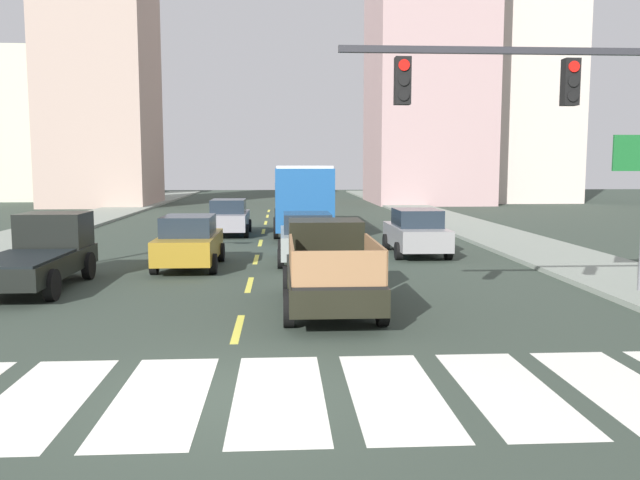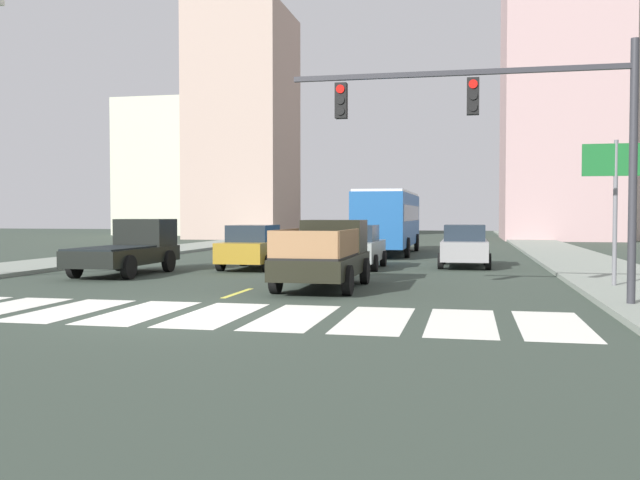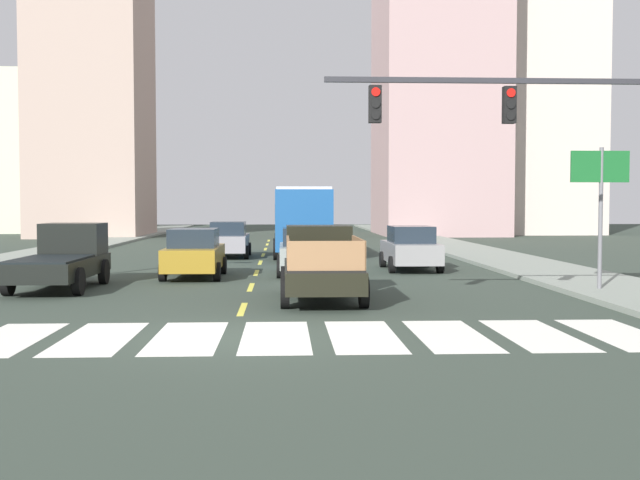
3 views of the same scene
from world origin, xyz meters
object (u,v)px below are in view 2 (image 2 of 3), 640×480
at_px(pickup_stakebed, 326,255).
at_px(sedan_far, 356,247).
at_px(city_bus, 389,218).
at_px(traffic_signal_gantry, 519,126).
at_px(pickup_dark, 131,248).
at_px(sedan_near_left, 320,238).
at_px(direction_sign_green, 615,182).
at_px(sedan_near_right, 465,246).
at_px(sedan_mid, 254,247).

bearing_deg(pickup_stakebed, sedan_far, 90.85).
xyz_separation_m(pickup_stakebed, sedan_far, (-0.24, 7.12, -0.08)).
distance_m(city_bus, traffic_signal_gantry, 21.67).
xyz_separation_m(pickup_dark, traffic_signal_gantry, (12.97, -6.52, 3.23)).
relative_size(pickup_dark, sedan_near_left, 1.18).
bearing_deg(sedan_near_left, sedan_far, -70.64).
bearing_deg(direction_sign_green, sedan_near_right, 116.87).
xyz_separation_m(pickup_dark, sedan_far, (7.54, 4.08, -0.06)).
xyz_separation_m(sedan_far, traffic_signal_gantry, (5.43, -10.60, 3.29)).
bearing_deg(sedan_mid, sedan_near_right, 17.97).
bearing_deg(sedan_far, city_bus, 90.79).
relative_size(sedan_mid, direction_sign_green, 1.05).
distance_m(sedan_mid, traffic_signal_gantry, 13.80).
bearing_deg(pickup_stakebed, sedan_mid, 122.80).
xyz_separation_m(pickup_dark, sedan_near_left, (4.14, 13.28, -0.06)).
height_order(sedan_near_left, sedan_near_right, same).
height_order(sedan_near_right, direction_sign_green, direction_sign_green).
xyz_separation_m(pickup_dark, direction_sign_green, (15.82, -2.34, 2.11)).
distance_m(pickup_stakebed, sedan_near_left, 16.72).
height_order(pickup_stakebed, city_bus, city_bus).
distance_m(city_bus, direction_sign_green, 18.63).
relative_size(pickup_stakebed, traffic_signal_gantry, 0.67).
bearing_deg(sedan_near_left, direction_sign_green, -54.12).
bearing_deg(pickup_stakebed, sedan_near_right, 64.96).
distance_m(sedan_near_left, sedan_near_right, 10.64).
relative_size(sedan_near_left, sedan_near_right, 1.00).
relative_size(pickup_stakebed, pickup_dark, 1.00).
distance_m(sedan_near_right, direction_sign_green, 9.37).
bearing_deg(sedan_near_right, sedan_mid, -163.17).
height_order(traffic_signal_gantry, direction_sign_green, traffic_signal_gantry).
bearing_deg(pickup_dark, pickup_stakebed, -23.28).
bearing_deg(sedan_far, pickup_stakebed, -86.57).
relative_size(sedan_far, sedan_near_right, 1.00).
xyz_separation_m(sedan_mid, traffic_signal_gantry, (9.32, -9.63, 3.29)).
bearing_deg(pickup_stakebed, traffic_signal_gantry, -34.92).
bearing_deg(pickup_dark, direction_sign_green, -10.30).
xyz_separation_m(pickup_stakebed, direction_sign_green, (8.04, 0.71, 2.10)).
xyz_separation_m(sedan_near_left, direction_sign_green, (11.68, -15.61, 2.17)).
height_order(sedan_far, direction_sign_green, direction_sign_green).
height_order(pickup_stakebed, sedan_near_left, pickup_stakebed).
relative_size(sedan_mid, traffic_signal_gantry, 0.56).
relative_size(pickup_stakebed, sedan_far, 1.18).
distance_m(sedan_near_left, sedan_mid, 10.18).
xyz_separation_m(sedan_near_left, traffic_signal_gantry, (8.83, -19.80, 3.29)).
relative_size(sedan_near_left, direction_sign_green, 1.05).
height_order(pickup_dark, direction_sign_green, direction_sign_green).
xyz_separation_m(pickup_stakebed, pickup_dark, (-7.78, 3.04, -0.02)).
distance_m(city_bus, sedan_near_right, 9.55).
bearing_deg(city_bus, sedan_far, -92.33).
bearing_deg(sedan_far, traffic_signal_gantry, -61.38).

